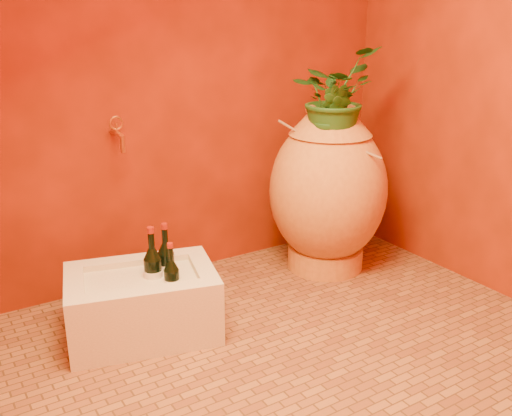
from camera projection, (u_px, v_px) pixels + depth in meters
floor at (290, 347)px, 2.54m from camera, size 2.50×2.50×0.00m
wall_back at (183, 46)px, 2.94m from camera, size 2.50×0.02×2.50m
wall_right at (506, 48)px, 2.76m from camera, size 0.02×2.00×2.50m
amphora at (328, 190)px, 3.21m from camera, size 0.72×0.72×0.95m
stone_basin at (143, 304)px, 2.61m from camera, size 0.75×0.61×0.31m
wine_bottle_a at (153, 273)px, 2.59m from camera, size 0.08×0.08×0.35m
wine_bottle_b at (166, 266)px, 2.67m from camera, size 0.08×0.08×0.33m
wine_bottle_c at (172, 282)px, 2.55m from camera, size 0.07×0.07×0.29m
wall_tap at (118, 132)px, 2.79m from camera, size 0.07×0.15×0.17m
plant_main at (334, 96)px, 3.01m from camera, size 0.58×0.55×0.51m
plant_side at (332, 118)px, 2.97m from camera, size 0.25×0.25×0.36m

